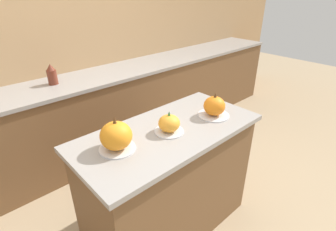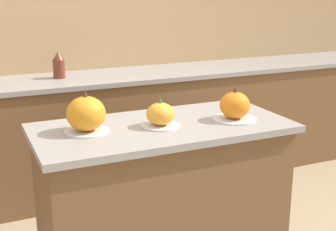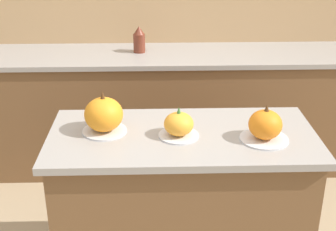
% 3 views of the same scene
% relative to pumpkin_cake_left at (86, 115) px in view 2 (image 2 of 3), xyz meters
% --- Properties ---
extents(wall_back, '(8.00, 0.06, 2.50)m').
position_rel_pumpkin_cake_left_xyz_m(wall_back, '(0.38, 1.61, 0.25)').
color(wall_back, tan).
rests_on(wall_back, ground_plane).
extents(kitchen_island, '(1.31, 0.63, 0.91)m').
position_rel_pumpkin_cake_left_xyz_m(kitchen_island, '(0.38, -0.04, -0.54)').
color(kitchen_island, brown).
rests_on(kitchen_island, ground_plane).
extents(back_counter, '(6.00, 0.60, 0.93)m').
position_rel_pumpkin_cake_left_xyz_m(back_counter, '(0.38, 1.28, -0.53)').
color(back_counter, brown).
rests_on(back_counter, ground_plane).
extents(pumpkin_cake_left, '(0.22, 0.22, 0.21)m').
position_rel_pumpkin_cake_left_xyz_m(pumpkin_cake_left, '(0.00, 0.00, 0.00)').
color(pumpkin_cake_left, silver).
rests_on(pumpkin_cake_left, kitchen_island).
extents(pumpkin_cake_center, '(0.20, 0.20, 0.15)m').
position_rel_pumpkin_cake_left_xyz_m(pumpkin_cake_center, '(0.36, -0.06, -0.03)').
color(pumpkin_cake_center, silver).
rests_on(pumpkin_cake_center, kitchen_island).
extents(pumpkin_cake_right, '(0.23, 0.23, 0.18)m').
position_rel_pumpkin_cake_left_xyz_m(pumpkin_cake_right, '(0.77, -0.11, -0.02)').
color(pumpkin_cake_right, silver).
rests_on(pumpkin_cake_right, kitchen_island).
extents(bottle_tall, '(0.09, 0.09, 0.20)m').
position_rel_pumpkin_cake_left_xyz_m(bottle_tall, '(0.14, 1.32, 0.02)').
color(bottle_tall, maroon).
rests_on(bottle_tall, back_counter).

